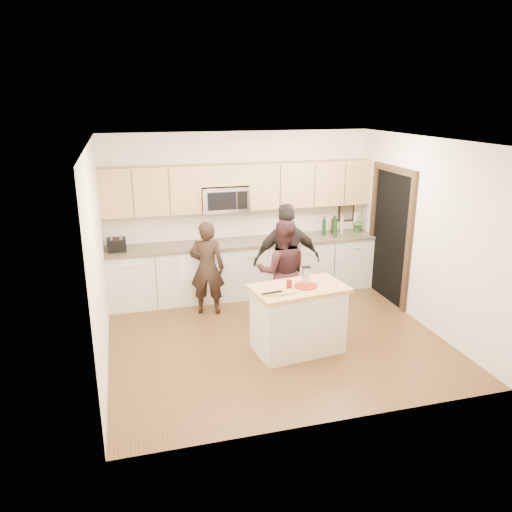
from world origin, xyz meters
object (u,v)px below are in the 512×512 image
object	(u,v)px
island	(298,319)
woman_right	(287,260)
woman_left	(207,268)
toaster	(117,245)
woman_center	(282,272)

from	to	relation	value
island	woman_right	distance (m)	1.26
woman_left	woman_right	bearing A→B (deg)	179.12
island	woman_left	distance (m)	1.81
toaster	woman_left	xyz separation A→B (m)	(1.31, -0.58, -0.31)
island	woman_left	xyz separation A→B (m)	(-0.93, 1.52, 0.28)
island	woman_center	size ratio (longest dim) A/B	0.83
woman_left	woman_right	xyz separation A→B (m)	(1.16, -0.36, 0.14)
island	woman_center	xyz separation A→B (m)	(0.09, 0.96, 0.32)
woman_center	woman_right	world-z (taller)	woman_right
island	woman_center	world-z (taller)	woman_center
toaster	woman_right	size ratio (longest dim) A/B	0.16
woman_center	toaster	bearing A→B (deg)	-12.07
island	woman_center	distance (m)	1.01
toaster	woman_center	xyz separation A→B (m)	(2.32, -1.15, -0.27)
island	toaster	distance (m)	3.13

